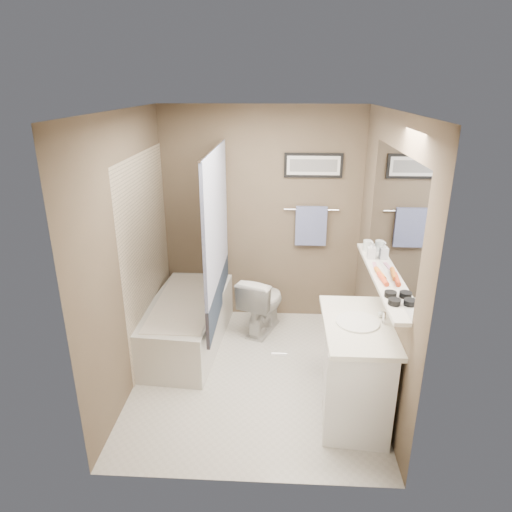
# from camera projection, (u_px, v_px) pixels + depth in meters

# --- Properties ---
(ground) EXTENTS (2.50, 2.50, 0.00)m
(ground) POSITION_uv_depth(u_px,v_px,m) (255.00, 374.00, 4.34)
(ground) COLOR beige
(ground) RESTS_ON ground
(ceiling) EXTENTS (2.20, 2.50, 0.04)m
(ceiling) POSITION_uv_depth(u_px,v_px,m) (255.00, 113.00, 3.49)
(ceiling) COLOR white
(ceiling) RESTS_ON wall_back
(wall_back) EXTENTS (2.20, 0.04, 2.40)m
(wall_back) POSITION_uv_depth(u_px,v_px,m) (261.00, 217.00, 5.06)
(wall_back) COLOR brown
(wall_back) RESTS_ON ground
(wall_front) EXTENTS (2.20, 0.04, 2.40)m
(wall_front) POSITION_uv_depth(u_px,v_px,m) (243.00, 329.00, 2.76)
(wall_front) COLOR brown
(wall_front) RESTS_ON ground
(wall_left) EXTENTS (0.04, 2.50, 2.40)m
(wall_left) POSITION_uv_depth(u_px,v_px,m) (131.00, 254.00, 3.97)
(wall_left) COLOR brown
(wall_left) RESTS_ON ground
(wall_right) EXTENTS (0.04, 2.50, 2.40)m
(wall_right) POSITION_uv_depth(u_px,v_px,m) (382.00, 259.00, 3.86)
(wall_right) COLOR brown
(wall_right) RESTS_ON ground
(tile_surround) EXTENTS (0.02, 1.55, 2.00)m
(tile_surround) POSITION_uv_depth(u_px,v_px,m) (148.00, 255.00, 4.51)
(tile_surround) COLOR #C2B093
(tile_surround) RESTS_ON wall_left
(curtain_rod) EXTENTS (0.02, 1.55, 0.02)m
(curtain_rod) POSITION_uv_depth(u_px,v_px,m) (214.00, 148.00, 4.10)
(curtain_rod) COLOR silver
(curtain_rod) RESTS_ON wall_left
(curtain_upper) EXTENTS (0.03, 1.45, 1.28)m
(curtain_upper) POSITION_uv_depth(u_px,v_px,m) (216.00, 218.00, 4.33)
(curtain_upper) COLOR silver
(curtain_upper) RESTS_ON curtain_rod
(curtain_lower) EXTENTS (0.03, 1.45, 0.36)m
(curtain_lower) POSITION_uv_depth(u_px,v_px,m) (219.00, 295.00, 4.62)
(curtain_lower) COLOR #263347
(curtain_lower) RESTS_ON curtain_rod
(mirror) EXTENTS (0.02, 1.60, 1.00)m
(mirror) POSITION_uv_depth(u_px,v_px,m) (393.00, 216.00, 3.57)
(mirror) COLOR silver
(mirror) RESTS_ON wall_right
(shelf) EXTENTS (0.12, 1.60, 0.03)m
(shelf) POSITION_uv_depth(u_px,v_px,m) (379.00, 277.00, 3.76)
(shelf) COLOR silver
(shelf) RESTS_ON wall_right
(towel_bar) EXTENTS (0.60, 0.02, 0.02)m
(towel_bar) POSITION_uv_depth(u_px,v_px,m) (312.00, 210.00, 4.98)
(towel_bar) COLOR silver
(towel_bar) RESTS_ON wall_back
(towel) EXTENTS (0.34, 0.05, 0.44)m
(towel) POSITION_uv_depth(u_px,v_px,m) (311.00, 226.00, 5.03)
(towel) COLOR #8E9BCE
(towel) RESTS_ON towel_bar
(art_frame) EXTENTS (0.62, 0.02, 0.26)m
(art_frame) POSITION_uv_depth(u_px,v_px,m) (313.00, 165.00, 4.83)
(art_frame) COLOR black
(art_frame) RESTS_ON wall_back
(art_mat) EXTENTS (0.56, 0.00, 0.20)m
(art_mat) POSITION_uv_depth(u_px,v_px,m) (313.00, 166.00, 4.82)
(art_mat) COLOR white
(art_mat) RESTS_ON art_frame
(art_image) EXTENTS (0.50, 0.00, 0.13)m
(art_image) POSITION_uv_depth(u_px,v_px,m) (313.00, 166.00, 4.81)
(art_image) COLOR #595959
(art_image) RESTS_ON art_mat
(door) EXTENTS (0.80, 0.02, 2.00)m
(door) POSITION_uv_depth(u_px,v_px,m) (333.00, 361.00, 2.80)
(door) COLOR silver
(door) RESTS_ON wall_front
(door_handle) EXTENTS (0.10, 0.02, 0.02)m
(door_handle) POSITION_uv_depth(u_px,v_px,m) (279.00, 355.00, 2.86)
(door_handle) COLOR silver
(door_handle) RESTS_ON door
(bathtub) EXTENTS (0.82, 1.55, 0.50)m
(bathtub) POSITION_uv_depth(u_px,v_px,m) (186.00, 323.00, 4.76)
(bathtub) COLOR silver
(bathtub) RESTS_ON ground
(tub_rim) EXTENTS (0.56, 1.36, 0.02)m
(tub_rim) POSITION_uv_depth(u_px,v_px,m) (185.00, 301.00, 4.67)
(tub_rim) COLOR white
(tub_rim) RESTS_ON bathtub
(toilet) EXTENTS (0.58, 0.74, 0.66)m
(toilet) POSITION_uv_depth(u_px,v_px,m) (263.00, 303.00, 5.02)
(toilet) COLOR silver
(toilet) RESTS_ON ground
(vanity) EXTENTS (0.57, 0.94, 0.80)m
(vanity) POSITION_uv_depth(u_px,v_px,m) (356.00, 370.00, 3.72)
(vanity) COLOR white
(vanity) RESTS_ON ground
(countertop) EXTENTS (0.54, 0.96, 0.04)m
(countertop) POSITION_uv_depth(u_px,v_px,m) (359.00, 325.00, 3.57)
(countertop) COLOR white
(countertop) RESTS_ON vanity
(sink_basin) EXTENTS (0.34, 0.34, 0.01)m
(sink_basin) POSITION_uv_depth(u_px,v_px,m) (358.00, 322.00, 3.56)
(sink_basin) COLOR white
(sink_basin) RESTS_ON countertop
(faucet_spout) EXTENTS (0.02, 0.02, 0.10)m
(faucet_spout) POSITION_uv_depth(u_px,v_px,m) (384.00, 318.00, 3.54)
(faucet_spout) COLOR silver
(faucet_spout) RESTS_ON countertop
(faucet_knob) EXTENTS (0.05, 0.05, 0.05)m
(faucet_knob) POSITION_uv_depth(u_px,v_px,m) (381.00, 314.00, 3.64)
(faucet_knob) COLOR silver
(faucet_knob) RESTS_ON countertop
(candle_bowl_near) EXTENTS (0.09, 0.09, 0.04)m
(candle_bowl_near) POSITION_uv_depth(u_px,v_px,m) (394.00, 302.00, 3.25)
(candle_bowl_near) COLOR black
(candle_bowl_near) RESTS_ON shelf
(candle_bowl_far) EXTENTS (0.09, 0.09, 0.04)m
(candle_bowl_far) POSITION_uv_depth(u_px,v_px,m) (390.00, 294.00, 3.37)
(candle_bowl_far) COLOR black
(candle_bowl_far) RESTS_ON shelf
(hair_brush_front) EXTENTS (0.06, 0.22, 0.04)m
(hair_brush_front) POSITION_uv_depth(u_px,v_px,m) (383.00, 279.00, 3.63)
(hair_brush_front) COLOR #D9441E
(hair_brush_front) RESTS_ON shelf
(hair_brush_back) EXTENTS (0.06, 0.22, 0.04)m
(hair_brush_back) POSITION_uv_depth(u_px,v_px,m) (380.00, 273.00, 3.73)
(hair_brush_back) COLOR orange
(hair_brush_back) RESTS_ON shelf
(pink_comb) EXTENTS (0.05, 0.16, 0.01)m
(pink_comb) POSITION_uv_depth(u_px,v_px,m) (375.00, 266.00, 3.94)
(pink_comb) COLOR #CB7C94
(pink_comb) RESTS_ON shelf
(glass_jar) EXTENTS (0.08, 0.08, 0.10)m
(glass_jar) POSITION_uv_depth(u_px,v_px,m) (367.00, 246.00, 4.29)
(glass_jar) COLOR silver
(glass_jar) RESTS_ON shelf
(soap_bottle) EXTENTS (0.07, 0.08, 0.16)m
(soap_bottle) POSITION_uv_depth(u_px,v_px,m) (372.00, 250.00, 4.09)
(soap_bottle) COLOR #999999
(soap_bottle) RESTS_ON shelf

